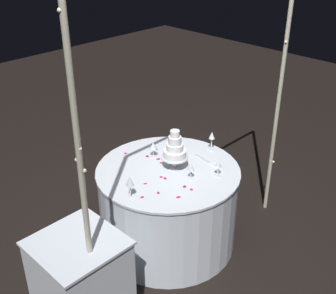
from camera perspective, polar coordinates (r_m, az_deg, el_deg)
name	(u,v)px	position (r m, az deg, el deg)	size (l,w,h in m)	color
ground_plane	(168,240)	(4.00, 0.00, -12.10)	(12.00, 12.00, 0.00)	black
decorative_arch	(204,80)	(2.99, 4.70, 8.79)	(2.14, 0.06, 2.49)	#B7B29E
main_table	(168,206)	(3.77, 0.00, -7.79)	(1.19, 1.19, 0.74)	silver
side_table	(82,285)	(3.14, -11.20, -17.31)	(0.54, 0.54, 0.75)	silver
tiered_cake	(175,150)	(3.50, 0.89, -0.34)	(0.22, 0.22, 0.34)	silver
wine_glass_0	(218,165)	(3.46, 6.60, -2.36)	(0.06, 0.06, 0.14)	silver
wine_glass_1	(212,137)	(3.82, 5.76, 1.37)	(0.06, 0.06, 0.18)	silver
wine_glass_2	(191,168)	(3.39, 3.02, -2.72)	(0.06, 0.06, 0.15)	silver
wine_glass_3	(130,182)	(3.17, -5.02, -4.58)	(0.06, 0.06, 0.18)	silver
wine_glass_4	(153,146)	(3.70, -1.96, 0.09)	(0.07, 0.07, 0.14)	silver
cake_knife	(208,162)	(3.68, 5.25, -1.92)	(0.06, 0.30, 0.01)	silver
rose_petal_0	(158,159)	(3.71, -1.27, -1.58)	(0.04, 0.03, 0.00)	#C61951
rose_petal_1	(161,163)	(3.65, -0.90, -2.09)	(0.03, 0.02, 0.00)	#C61951
rose_petal_2	(158,193)	(3.28, -1.28, -6.03)	(0.03, 0.02, 0.00)	#C61951
rose_petal_3	(156,150)	(3.86, -1.54, -0.33)	(0.03, 0.02, 0.00)	#C61951
rose_petal_4	(161,177)	(3.47, -0.90, -3.94)	(0.03, 0.02, 0.00)	#C61951
rose_petal_5	(192,190)	(3.32, 3.10, -5.58)	(0.03, 0.02, 0.00)	#C61951
rose_petal_6	(142,197)	(3.24, -3.41, -6.59)	(0.03, 0.02, 0.00)	#C61951
rose_petal_7	(178,197)	(3.23, 1.37, -6.58)	(0.04, 0.03, 0.00)	#C61951
rose_petal_8	(171,159)	(3.70, 0.46, -1.64)	(0.04, 0.03, 0.00)	#C61951
rose_petal_9	(145,184)	(3.39, -2.99, -4.81)	(0.03, 0.02, 0.00)	#C61951
rose_petal_10	(167,160)	(3.69, -0.12, -1.74)	(0.03, 0.02, 0.00)	#C61951
rose_petal_11	(147,156)	(3.76, -2.74, -1.22)	(0.04, 0.03, 0.00)	#C61951
rose_petal_12	(165,155)	(3.78, -0.40, -1.00)	(0.03, 0.02, 0.00)	#C61951
rose_petal_13	(185,187)	(3.35, 2.18, -5.20)	(0.04, 0.03, 0.00)	#C61951
rose_petal_14	(125,153)	(3.82, -5.59, -0.82)	(0.03, 0.02, 0.00)	#C61951
rose_petal_15	(165,178)	(3.45, -0.40, -4.13)	(0.03, 0.02, 0.00)	#C61951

